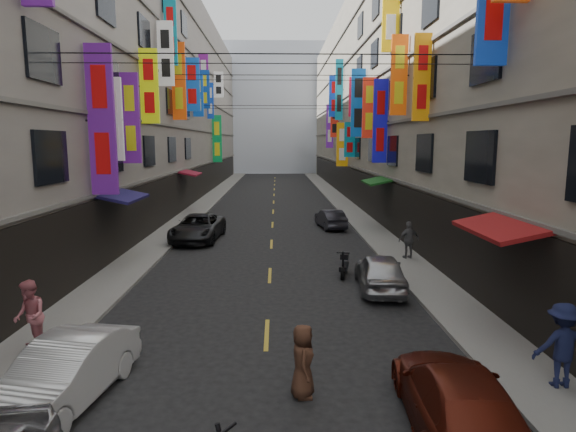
{
  "coord_description": "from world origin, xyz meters",
  "views": [
    {
      "loc": [
        0.3,
        5.31,
        5.26
      ],
      "look_at": [
        0.5,
        14.22,
        3.9
      ],
      "focal_mm": 30.0,
      "sensor_mm": 36.0,
      "label": 1
    }
  ],
  "objects_px": {
    "pedestrian_crossing": "(303,361)",
    "pedestrian_rfar": "(409,240)",
    "pedestrian_lfar": "(30,316)",
    "scooter_far_right": "(344,264)",
    "car_right_far": "(330,219)",
    "car_right_near": "(457,399)",
    "car_left_mid": "(65,373)",
    "car_left_far": "(198,228)",
    "pedestrian_rnear": "(562,345)",
    "car_right_mid": "(380,272)"
  },
  "relations": [
    {
      "from": "car_right_near",
      "to": "car_right_far",
      "type": "height_order",
      "value": "car_right_near"
    },
    {
      "from": "pedestrian_lfar",
      "to": "pedestrian_crossing",
      "type": "height_order",
      "value": "pedestrian_lfar"
    },
    {
      "from": "pedestrian_rnear",
      "to": "car_right_near",
      "type": "bearing_deg",
      "value": 28.67
    },
    {
      "from": "car_right_near",
      "to": "car_right_far",
      "type": "bearing_deg",
      "value": -85.92
    },
    {
      "from": "car_left_mid",
      "to": "car_right_mid",
      "type": "relative_size",
      "value": 1.01
    },
    {
      "from": "car_left_mid",
      "to": "pedestrian_rfar",
      "type": "bearing_deg",
      "value": 58.76
    },
    {
      "from": "pedestrian_crossing",
      "to": "pedestrian_rnear",
      "type": "bearing_deg",
      "value": -89.49
    },
    {
      "from": "car_left_far",
      "to": "pedestrian_rfar",
      "type": "distance_m",
      "value": 11.27
    },
    {
      "from": "car_right_mid",
      "to": "car_right_near",
      "type": "bearing_deg",
      "value": 91.56
    },
    {
      "from": "scooter_far_right",
      "to": "pedestrian_lfar",
      "type": "distance_m",
      "value": 11.36
    },
    {
      "from": "scooter_far_right",
      "to": "car_right_far",
      "type": "distance_m",
      "value": 10.75
    },
    {
      "from": "car_left_far",
      "to": "car_right_near",
      "type": "relative_size",
      "value": 1.13
    },
    {
      "from": "pedestrian_rnear",
      "to": "pedestrian_crossing",
      "type": "distance_m",
      "value": 5.5
    },
    {
      "from": "car_left_far",
      "to": "pedestrian_crossing",
      "type": "bearing_deg",
      "value": -69.68
    },
    {
      "from": "car_right_far",
      "to": "pedestrian_crossing",
      "type": "relative_size",
      "value": 2.28
    },
    {
      "from": "car_left_far",
      "to": "pedestrian_lfar",
      "type": "distance_m",
      "value": 14.39
    },
    {
      "from": "car_left_far",
      "to": "pedestrian_lfar",
      "type": "xyz_separation_m",
      "value": [
        -1.82,
        -14.27,
        0.32
      ]
    },
    {
      "from": "car_right_near",
      "to": "pedestrian_lfar",
      "type": "relative_size",
      "value": 2.48
    },
    {
      "from": "scooter_far_right",
      "to": "pedestrian_crossing",
      "type": "height_order",
      "value": "pedestrian_crossing"
    },
    {
      "from": "car_left_mid",
      "to": "car_left_far",
      "type": "relative_size",
      "value": 0.79
    },
    {
      "from": "pedestrian_rfar",
      "to": "pedestrian_rnear",
      "type": "bearing_deg",
      "value": 77.61
    },
    {
      "from": "car_left_far",
      "to": "pedestrian_rnear",
      "type": "bearing_deg",
      "value": -53.72
    },
    {
      "from": "car_left_mid",
      "to": "pedestrian_lfar",
      "type": "bearing_deg",
      "value": 138.16
    },
    {
      "from": "pedestrian_lfar",
      "to": "scooter_far_right",
      "type": "bearing_deg",
      "value": 94.15
    },
    {
      "from": "pedestrian_rfar",
      "to": "pedestrian_lfar",
      "type": "bearing_deg",
      "value": 25.24
    },
    {
      "from": "scooter_far_right",
      "to": "car_right_far",
      "type": "xyz_separation_m",
      "value": [
        0.64,
        10.73,
        0.14
      ]
    },
    {
      "from": "car_left_mid",
      "to": "car_right_far",
      "type": "relative_size",
      "value": 1.12
    },
    {
      "from": "pedestrian_lfar",
      "to": "car_right_near",
      "type": "bearing_deg",
      "value": 34.8
    },
    {
      "from": "car_left_mid",
      "to": "car_right_far",
      "type": "distance_m",
      "value": 21.58
    },
    {
      "from": "car_right_near",
      "to": "pedestrian_rfar",
      "type": "relative_size",
      "value": 2.66
    },
    {
      "from": "car_left_far",
      "to": "pedestrian_rfar",
      "type": "relative_size",
      "value": 3.0
    },
    {
      "from": "car_left_far",
      "to": "pedestrian_crossing",
      "type": "distance_m",
      "value": 17.06
    },
    {
      "from": "pedestrian_lfar",
      "to": "pedestrian_crossing",
      "type": "xyz_separation_m",
      "value": [
        6.64,
        -2.1,
        -0.24
      ]
    },
    {
      "from": "car_left_mid",
      "to": "car_right_far",
      "type": "bearing_deg",
      "value": 79.04
    },
    {
      "from": "car_left_mid",
      "to": "pedestrian_lfar",
      "type": "xyz_separation_m",
      "value": [
        -1.82,
        2.29,
        0.36
      ]
    },
    {
      "from": "pedestrian_crossing",
      "to": "pedestrian_rfar",
      "type": "bearing_deg",
      "value": -25.39
    },
    {
      "from": "pedestrian_lfar",
      "to": "pedestrian_rfar",
      "type": "distance_m",
      "value": 15.29
    },
    {
      "from": "car_left_mid",
      "to": "pedestrian_lfar",
      "type": "height_order",
      "value": "pedestrian_lfar"
    },
    {
      "from": "car_right_near",
      "to": "car_left_mid",
      "type": "bearing_deg",
      "value": -4.42
    },
    {
      "from": "scooter_far_right",
      "to": "car_left_far",
      "type": "relative_size",
      "value": 0.35
    },
    {
      "from": "car_left_far",
      "to": "pedestrian_rnear",
      "type": "distance_m",
      "value": 19.27
    },
    {
      "from": "pedestrian_crossing",
      "to": "car_right_mid",
      "type": "bearing_deg",
      "value": -24.0
    },
    {
      "from": "car_left_far",
      "to": "scooter_far_right",
      "type": "bearing_deg",
      "value": -41.59
    },
    {
      "from": "car_right_near",
      "to": "pedestrian_crossing",
      "type": "xyz_separation_m",
      "value": [
        -2.74,
        1.34,
        0.13
      ]
    },
    {
      "from": "scooter_far_right",
      "to": "car_right_mid",
      "type": "height_order",
      "value": "car_right_mid"
    },
    {
      "from": "car_left_far",
      "to": "pedestrian_lfar",
      "type": "bearing_deg",
      "value": -93.34
    },
    {
      "from": "pedestrian_lfar",
      "to": "pedestrian_rnear",
      "type": "bearing_deg",
      "value": 45.56
    },
    {
      "from": "car_right_far",
      "to": "pedestrian_crossing",
      "type": "bearing_deg",
      "value": 73.3
    },
    {
      "from": "car_right_near",
      "to": "pedestrian_crossing",
      "type": "distance_m",
      "value": 3.05
    },
    {
      "from": "scooter_far_right",
      "to": "car_right_near",
      "type": "height_order",
      "value": "car_right_near"
    }
  ]
}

